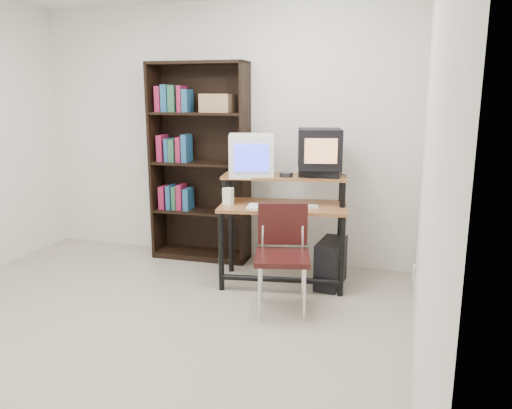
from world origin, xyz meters
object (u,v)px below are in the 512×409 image
(pc_tower, at_px, (331,263))
(computer_desk, at_px, (283,211))
(crt_monitor, at_px, (251,155))
(school_chair, at_px, (282,246))
(crt_tv, at_px, (319,149))
(bookshelf, at_px, (200,161))

(pc_tower, bearing_deg, computer_desk, -167.82)
(crt_monitor, relative_size, school_chair, 0.59)
(crt_tv, bearing_deg, crt_monitor, 175.58)
(school_chair, xyz_separation_m, bookshelf, (-1.14, 1.03, 0.50))
(crt_monitor, distance_m, crt_tv, 0.62)
(crt_tv, distance_m, bookshelf, 1.34)
(crt_monitor, height_order, crt_tv, crt_tv)
(computer_desk, height_order, pc_tower, computer_desk)
(pc_tower, height_order, school_chair, school_chair)
(crt_tv, height_order, pc_tower, crt_tv)
(crt_tv, height_order, bookshelf, bookshelf)
(school_chair, bearing_deg, pc_tower, 49.91)
(school_chair, distance_m, bookshelf, 1.62)
(crt_tv, xyz_separation_m, bookshelf, (-1.29, 0.31, -0.20))
(computer_desk, bearing_deg, pc_tower, -2.82)
(pc_tower, bearing_deg, school_chair, -110.88)
(computer_desk, relative_size, crt_monitor, 2.40)
(crt_monitor, bearing_deg, crt_tv, -8.84)
(crt_tv, bearing_deg, pc_tower, -50.57)
(pc_tower, xyz_separation_m, bookshelf, (-1.44, 0.42, 0.81))
(school_chair, bearing_deg, crt_monitor, 112.46)
(crt_monitor, distance_m, school_chair, 1.00)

